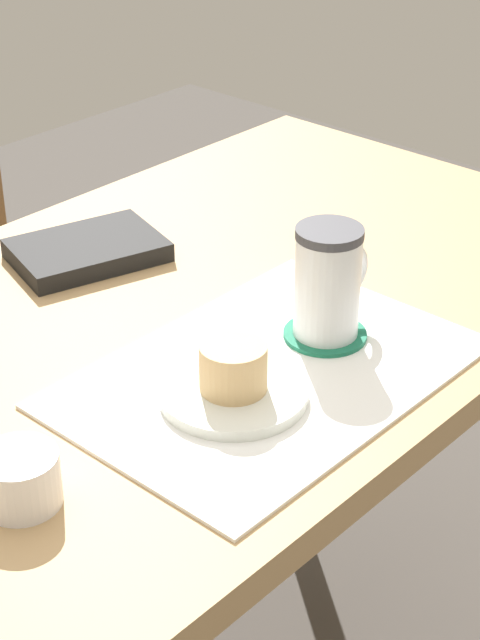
% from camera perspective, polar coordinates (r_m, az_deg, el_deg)
% --- Properties ---
extents(dining_table, '(1.11, 0.68, 0.73)m').
position_cam_1_polar(dining_table, '(1.29, -1.84, -2.50)').
color(dining_table, tan).
rests_on(dining_table, ground_plane).
extents(placemat, '(0.43, 0.29, 0.00)m').
position_cam_1_polar(placemat, '(1.11, 1.54, -2.85)').
color(placemat, white).
rests_on(placemat, dining_table).
extents(pastry_plate, '(0.15, 0.15, 0.01)m').
position_cam_1_polar(pastry_plate, '(1.06, -0.36, -3.91)').
color(pastry_plate, silver).
rests_on(pastry_plate, placemat).
extents(pastry, '(0.07, 0.07, 0.05)m').
position_cam_1_polar(pastry, '(1.04, -0.36, -2.51)').
color(pastry, '#E5BC7F').
rests_on(pastry, pastry_plate).
extents(coffee_coaster, '(0.09, 0.09, 0.00)m').
position_cam_1_polar(coffee_coaster, '(1.17, 4.56, -0.77)').
color(coffee_coaster, '#196B4C').
rests_on(coffee_coaster, placemat).
extents(coffee_mug, '(0.10, 0.07, 0.12)m').
position_cam_1_polar(coffee_mug, '(1.14, 4.76, 2.08)').
color(coffee_mug, white).
rests_on(coffee_mug, coffee_coaster).
extents(sugar_bowl, '(0.07, 0.07, 0.05)m').
position_cam_1_polar(sugar_bowl, '(0.95, -11.64, -8.32)').
color(sugar_bowl, white).
rests_on(sugar_bowl, dining_table).
extents(small_book, '(0.21, 0.17, 0.02)m').
position_cam_1_polar(small_book, '(1.34, -8.15, 3.70)').
color(small_book, black).
rests_on(small_book, dining_table).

